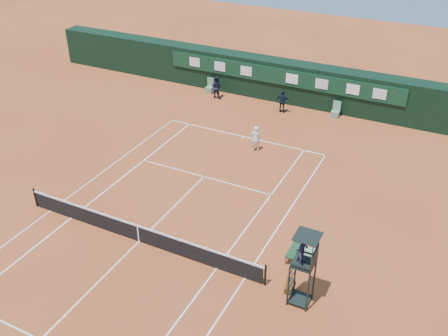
{
  "coord_description": "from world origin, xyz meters",
  "views": [
    {
      "loc": [
        11.76,
        -14.59,
        15.16
      ],
      "look_at": [
        1.48,
        6.0,
        1.2
      ],
      "focal_mm": 40.0,
      "sensor_mm": 36.0,
      "label": 1
    }
  ],
  "objects_px": {
    "umpire_chair": "(304,255)",
    "cooler": "(307,256)",
    "tennis_net": "(138,233)",
    "player_bench": "(298,249)",
    "player": "(256,138)"
  },
  "relations": [
    {
      "from": "tennis_net",
      "to": "player",
      "type": "relative_size",
      "value": 7.68
    },
    {
      "from": "tennis_net",
      "to": "player_bench",
      "type": "height_order",
      "value": "same"
    },
    {
      "from": "player",
      "to": "tennis_net",
      "type": "bearing_deg",
      "value": 52.85
    },
    {
      "from": "tennis_net",
      "to": "player",
      "type": "bearing_deg",
      "value": 82.52
    },
    {
      "from": "umpire_chair",
      "to": "cooler",
      "type": "relative_size",
      "value": 5.3
    },
    {
      "from": "umpire_chair",
      "to": "player_bench",
      "type": "height_order",
      "value": "umpire_chair"
    },
    {
      "from": "player_bench",
      "to": "player",
      "type": "xyz_separation_m",
      "value": [
        -5.69,
        8.4,
        0.24
      ]
    },
    {
      "from": "umpire_chair",
      "to": "player_bench",
      "type": "bearing_deg",
      "value": 111.4
    },
    {
      "from": "tennis_net",
      "to": "player",
      "type": "xyz_separation_m",
      "value": [
        1.38,
        10.55,
        0.33
      ]
    },
    {
      "from": "umpire_chair",
      "to": "player_bench",
      "type": "xyz_separation_m",
      "value": [
        -0.93,
        2.37,
        -1.86
      ]
    },
    {
      "from": "tennis_net",
      "to": "umpire_chair",
      "type": "xyz_separation_m",
      "value": [
        8.01,
        -0.23,
        1.95
      ]
    },
    {
      "from": "umpire_chair",
      "to": "player",
      "type": "distance_m",
      "value": 12.75
    },
    {
      "from": "umpire_chair",
      "to": "cooler",
      "type": "xyz_separation_m",
      "value": [
        -0.5,
        2.41,
        -2.13
      ]
    },
    {
      "from": "tennis_net",
      "to": "umpire_chair",
      "type": "bearing_deg",
      "value": -1.65
    },
    {
      "from": "umpire_chair",
      "to": "cooler",
      "type": "distance_m",
      "value": 3.25
    }
  ]
}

